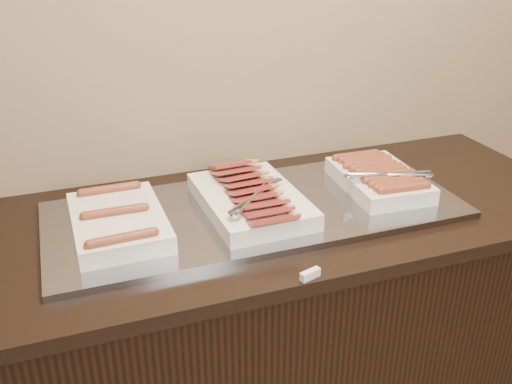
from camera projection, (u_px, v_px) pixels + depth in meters
counter at (252, 335)px, 1.86m from camera, size 2.06×0.76×0.90m
warming_tray at (256, 210)px, 1.67m from camera, size 1.20×0.50×0.02m
dish_left at (118, 221)px, 1.53m from camera, size 0.24×0.36×0.07m
dish_center at (251, 199)px, 1.64m from camera, size 0.28×0.42×0.09m
dish_right at (379, 178)px, 1.77m from camera, size 0.27×0.34×0.08m
label_holder at (310, 274)px, 1.37m from camera, size 0.06×0.03×0.02m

